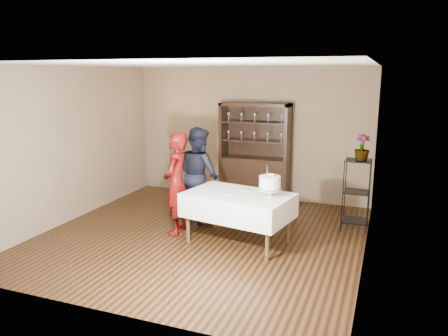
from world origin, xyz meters
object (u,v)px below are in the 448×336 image
Objects in this scene: potted_plant at (362,148)px; cake_table at (238,205)px; plant_etagere at (356,192)px; china_hutch at (255,169)px; man at (199,174)px; cake at (270,184)px; woman at (176,184)px.

cake_table is at bearing -143.47° from potted_plant.
china_hutch is at bearing 153.17° from plant_etagere.
cake_table is at bearing 176.69° from man.
plant_etagere is (2.08, -1.05, -0.01)m from china_hutch.
man is 1.69m from cake.
woman is 3.42× the size of cake.
china_hutch is 1.64m from man.
china_hutch is 2.51m from cake.
plant_etagere is 2.08m from cake_table.
man is (0.07, 0.73, 0.00)m from woman.
china_hutch is 1.67× the size of plant_etagere.
man is at bearing 152.46° from cake.
china_hutch reaches higher than cake_table.
potted_plant is (1.68, 1.25, 0.80)m from cake_table.
china_hutch reaches higher than cake.
plant_etagere is 0.75m from potted_plant.
potted_plant is at bearing -32.29° from plant_etagere.
woman is at bearing -156.87° from potted_plant.
potted_plant is at bearing 36.53° from cake_table.
cake is (0.93, -2.31, 0.32)m from china_hutch.
cake is 1.14× the size of potted_plant.
potted_plant reaches higher than plant_etagere.
china_hutch is 1.16× the size of cake_table.
woman is (-0.64, -2.26, 0.17)m from china_hutch.
china_hutch reaches higher than plant_etagere.
cake_table is 2.24m from potted_plant.
cake is (0.48, 0.02, 0.38)m from cake_table.
potted_plant is at bearing -26.95° from china_hutch.
woman is 3.90× the size of potted_plant.
cake reaches higher than plant_etagere.
china_hutch is 4.11× the size of cake.
plant_etagere is 1.74m from cake.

